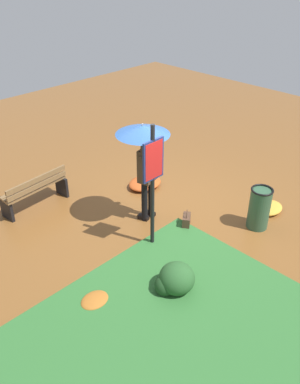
# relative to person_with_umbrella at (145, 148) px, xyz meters

# --- Properties ---
(ground_plane) EXTENTS (18.00, 18.00, 0.00)m
(ground_plane) POSITION_rel_person_with_umbrella_xyz_m (-0.35, 0.16, -1.55)
(ground_plane) COLOR brown
(grass_verge) EXTENTS (4.80, 4.00, 0.05)m
(grass_verge) POSITION_rel_person_with_umbrella_xyz_m (1.95, 2.46, -1.53)
(grass_verge) COLOR #2D662D
(grass_verge) RESTS_ON ground_plane
(person_with_umbrella) EXTENTS (0.96, 0.96, 2.04)m
(person_with_umbrella) POSITION_rel_person_with_umbrella_xyz_m (0.00, 0.00, 0.00)
(person_with_umbrella) COLOR black
(person_with_umbrella) RESTS_ON ground_plane
(info_sign_post) EXTENTS (0.44, 0.07, 2.30)m
(info_sign_post) POSITION_rel_person_with_umbrella_xyz_m (0.44, 0.64, -0.11)
(info_sign_post) COLOR black
(info_sign_post) RESTS_ON ground_plane
(handbag) EXTENTS (0.33, 0.29, 0.37)m
(handbag) POSITION_rel_person_with_umbrella_xyz_m (-0.41, 0.71, -1.42)
(handbag) COLOR #4C3323
(handbag) RESTS_ON ground_plane
(park_bench) EXTENTS (1.40, 0.49, 0.75)m
(park_bench) POSITION_rel_person_with_umbrella_xyz_m (1.25, -1.90, -1.15)
(park_bench) COLOR black
(park_bench) RESTS_ON ground_plane
(trash_bin) EXTENTS (0.42, 0.42, 0.83)m
(trash_bin) POSITION_rel_person_with_umbrella_xyz_m (-1.36, 1.67, -1.13)
(trash_bin) COLOR #2D5138
(trash_bin) RESTS_ON ground_plane
(shrub_cluster) EXTENTS (0.62, 0.56, 0.50)m
(shrub_cluster) POSITION_rel_person_with_umbrella_xyz_m (1.04, 1.69, -1.32)
(shrub_cluster) COLOR #285628
(shrub_cluster) RESTS_ON ground_plane
(leaf_pile_near_person) EXTENTS (0.79, 0.63, 0.17)m
(leaf_pile_near_person) POSITION_rel_person_with_umbrella_xyz_m (-0.90, -0.94, -1.47)
(leaf_pile_near_person) COLOR #B74C1E
(leaf_pile_near_person) RESTS_ON ground_plane
(leaf_pile_by_bench) EXTENTS (0.63, 0.51, 0.14)m
(leaf_pile_by_bench) POSITION_rel_person_with_umbrella_xyz_m (-2.00, 1.54, -1.48)
(leaf_pile_by_bench) COLOR gold
(leaf_pile_by_bench) RESTS_ON ground_plane
(leaf_pile_far_path) EXTENTS (0.45, 0.36, 0.10)m
(leaf_pile_far_path) POSITION_rel_person_with_umbrella_xyz_m (2.06, 1.01, -1.50)
(leaf_pile_far_path) COLOR #A86023
(leaf_pile_far_path) RESTS_ON ground_plane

